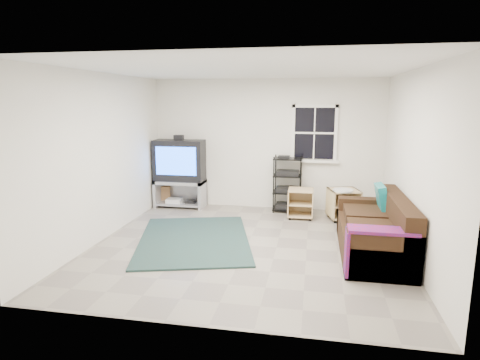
% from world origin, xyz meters
% --- Properties ---
extents(room, '(4.60, 4.62, 4.60)m').
position_xyz_m(room, '(0.95, 2.27, 1.48)').
color(room, gray).
rests_on(room, ground).
extents(tv_unit, '(1.01, 0.51, 1.49)m').
position_xyz_m(tv_unit, '(-1.74, 2.02, 0.82)').
color(tv_unit, '#A1A1A9').
rests_on(tv_unit, ground).
extents(av_rack, '(0.55, 0.40, 1.11)m').
position_xyz_m(av_rack, '(0.46, 2.08, 0.48)').
color(av_rack, black).
rests_on(av_rack, ground).
extents(side_table_left, '(0.46, 0.46, 0.55)m').
position_xyz_m(side_table_left, '(0.74, 1.69, 0.29)').
color(side_table_left, '#D1B980').
rests_on(side_table_left, ground).
extents(side_table_right, '(0.63, 0.63, 0.60)m').
position_xyz_m(side_table_right, '(1.51, 1.70, 0.33)').
color(side_table_right, '#D1B980').
rests_on(side_table_right, ground).
extents(sofa, '(0.89, 2.00, 0.92)m').
position_xyz_m(sofa, '(1.87, 0.00, 0.32)').
color(sofa, black).
rests_on(sofa, ground).
extents(shag_rug, '(2.24, 2.68, 0.03)m').
position_xyz_m(shag_rug, '(-0.86, 0.08, 0.01)').
color(shag_rug, black).
rests_on(shag_rug, ground).
extents(paper_bag, '(0.31, 0.24, 0.39)m').
position_xyz_m(paper_bag, '(-2.16, 2.16, 0.19)').
color(paper_bag, '#996A44').
rests_on(paper_bag, ground).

